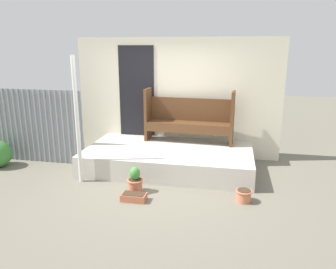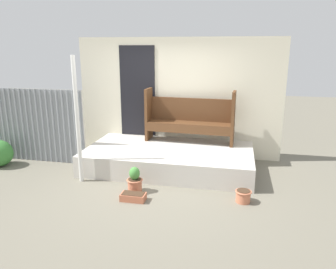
# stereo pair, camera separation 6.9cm
# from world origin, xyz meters

# --- Properties ---
(ground_plane) EXTENTS (24.00, 24.00, 0.00)m
(ground_plane) POSITION_xyz_m (0.00, 0.00, 0.00)
(ground_plane) COLOR #706B5B
(porch_slab) EXTENTS (3.30, 1.77, 0.42)m
(porch_slab) POSITION_xyz_m (0.18, 0.89, 0.21)
(porch_slab) COLOR beige
(porch_slab) RESTS_ON ground_plane
(house_wall) EXTENTS (4.50, 0.08, 2.60)m
(house_wall) POSITION_xyz_m (0.14, 1.80, 1.31)
(house_wall) COLOR beige
(house_wall) RESTS_ON ground_plane
(fence_corrugated) EXTENTS (2.90, 0.05, 1.56)m
(fence_corrugated) POSITION_xyz_m (-3.05, 0.76, 0.78)
(fence_corrugated) COLOR gray
(fence_corrugated) RESTS_ON ground_plane
(support_post) EXTENTS (0.07, 0.07, 2.26)m
(support_post) POSITION_xyz_m (-1.27, -0.09, 1.13)
(support_post) COLOR white
(support_post) RESTS_ON ground_plane
(bench) EXTENTS (1.89, 0.49, 1.12)m
(bench) POSITION_xyz_m (0.50, 1.49, 0.96)
(bench) COLOR #54331C
(bench) RESTS_ON porch_slab
(flower_pot_left) EXTENTS (0.28, 0.28, 0.45)m
(flower_pot_left) POSITION_xyz_m (-0.16, -0.33, 0.19)
(flower_pot_left) COLOR #C67251
(flower_pot_left) RESTS_ON ground_plane
(flower_pot_middle) EXTENTS (0.27, 0.27, 0.20)m
(flower_pot_middle) POSITION_xyz_m (1.64, -0.34, 0.11)
(flower_pot_middle) COLOR #C67251
(flower_pot_middle) RESTS_ON ground_plane
(planter_box_rect) EXTENTS (0.40, 0.22, 0.12)m
(planter_box_rect) POSITION_xyz_m (-0.09, -0.65, 0.06)
(planter_box_rect) COLOR #B76647
(planter_box_rect) RESTS_ON ground_plane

